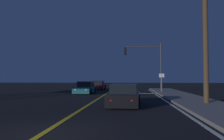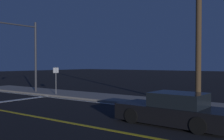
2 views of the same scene
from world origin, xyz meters
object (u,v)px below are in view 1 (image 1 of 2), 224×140
at_px(car_far_approaching_teal, 85,88).
at_px(traffic_signal_near_right, 148,59).
at_px(car_distant_tail_black, 124,96).
at_px(utility_pole_right, 205,26).
at_px(car_lead_oncoming_red, 98,86).
at_px(street_sign_corner, 162,80).

xyz_separation_m(car_far_approaching_teal, traffic_signal_near_right, (7.08, 3.06, 3.43)).
distance_m(car_distant_tail_black, utility_pole_right, 6.84).
bearing_deg(utility_pole_right, car_lead_oncoming_red, 117.36).
xyz_separation_m(car_distant_tail_black, car_far_approaching_teal, (-4.64, 10.92, -0.00)).
distance_m(car_far_approaching_teal, utility_pole_right, 14.87).
bearing_deg(car_lead_oncoming_red, car_far_approaching_teal, 91.54).
distance_m(car_lead_oncoming_red, utility_pole_right, 21.41).
relative_size(traffic_signal_near_right, utility_pole_right, 0.61).
bearing_deg(car_lead_oncoming_red, utility_pole_right, 119.99).
relative_size(car_distant_tail_black, street_sign_corner, 2.10).
bearing_deg(car_far_approaching_teal, street_sign_corner, -176.87).
xyz_separation_m(car_far_approaching_teal, street_sign_corner, (8.38, 0.26, 0.94)).
distance_m(car_distant_tail_black, street_sign_corner, 11.83).
distance_m(traffic_signal_near_right, street_sign_corner, 3.97).
relative_size(car_distant_tail_black, car_far_approaching_teal, 1.08).
xyz_separation_m(car_distant_tail_black, utility_pole_right, (5.14, 0.65, 4.47)).
relative_size(car_distant_tail_black, traffic_signal_near_right, 0.79).
bearing_deg(traffic_signal_near_right, car_lead_oncoming_red, -37.30).
bearing_deg(car_lead_oncoming_red, street_sign_corner, 138.18).
xyz_separation_m(utility_pole_right, street_sign_corner, (-1.40, 10.53, -3.53)).
bearing_deg(street_sign_corner, car_lead_oncoming_red, 135.55).
height_order(utility_pole_right, street_sign_corner, utility_pole_right).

